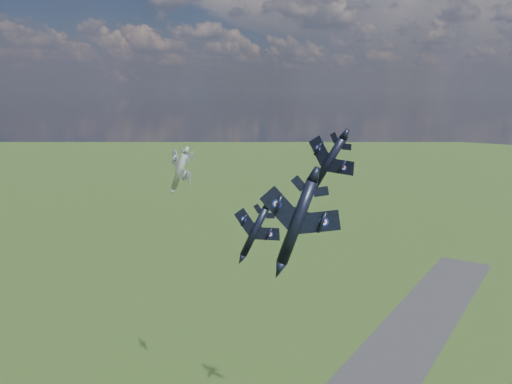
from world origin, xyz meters
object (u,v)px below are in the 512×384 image
Objects in this scene: jet_right_navy at (297,222)px; jet_high_navy at (328,163)px; jet_left_silver at (180,171)px; jet_lead_navy at (254,232)px.

jet_high_navy is (-11.29, 32.03, 2.56)m from jet_right_navy.
jet_right_navy is 0.99× the size of jet_left_silver.
jet_right_navy is at bearing -56.29° from jet_lead_navy.
jet_lead_navy is 42.16m from jet_left_silver.
jet_right_navy is (15.27, -13.42, 6.88)m from jet_lead_navy.
jet_lead_navy is 0.81× the size of jet_left_silver.
jet_right_navy is at bearing -68.20° from jet_high_navy.
jet_left_silver reaches higher than jet_lead_navy.
jet_lead_navy is at bearing -12.03° from jet_left_silver.
jet_lead_navy is 21.24m from jet_high_navy.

